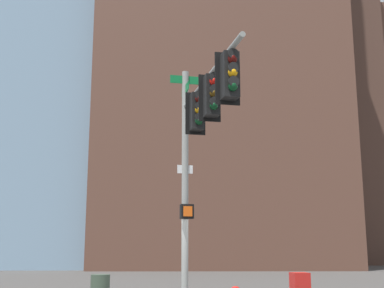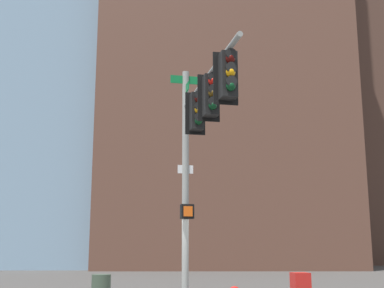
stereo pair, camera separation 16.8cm
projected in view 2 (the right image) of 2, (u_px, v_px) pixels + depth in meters
The scene contains 4 objects.
signal_pole_assembly at pixel (201, 128), 13.22m from camera, with size 1.59×5.72×6.89m.
building_brick_nearside at pixel (221, 50), 52.75m from camera, with size 22.12×17.23×43.23m, color brown.
building_brick_midblock at pixel (278, 104), 65.32m from camera, with size 23.20×15.24×39.36m, color #4C3328.
building_brick_farside at pixel (320, 139), 68.79m from camera, with size 16.65×15.23×32.12m, color brown.
Camera 2 is at (-0.01, 14.76, 1.67)m, focal length 48.42 mm.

